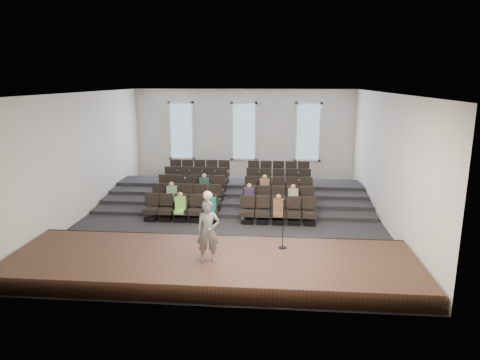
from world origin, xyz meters
name	(u,v)px	position (x,y,z in m)	size (l,w,h in m)	color
ground	(231,218)	(0.00, 0.00, 0.00)	(14.00, 14.00, 0.00)	black
ceiling	(230,92)	(0.00, 0.00, 5.01)	(12.00, 14.00, 0.02)	white
wall_back	(244,135)	(0.00, 7.02, 2.50)	(12.00, 0.04, 5.00)	white
wall_front	(198,210)	(0.00, -7.02, 2.50)	(12.00, 0.04, 5.00)	white
wall_left	(83,155)	(-6.02, 0.00, 2.50)	(0.04, 14.00, 5.00)	white
wall_right	(387,160)	(6.02, 0.00, 2.50)	(0.04, 14.00, 5.00)	white
stage	(212,265)	(0.00, -5.10, 0.25)	(11.80, 3.60, 0.50)	#412B1C
stage_lip	(220,242)	(0.00, -3.33, 0.25)	(11.80, 0.06, 0.52)	black
risers	(238,193)	(0.00, 3.17, 0.20)	(11.80, 4.80, 0.60)	black
seating_rows	(234,192)	(0.00, 1.54, 0.68)	(6.80, 4.70, 1.67)	black
windows	(244,131)	(0.00, 6.95, 2.70)	(8.44, 0.10, 3.24)	white
audience	(231,196)	(0.00, 0.32, 0.81)	(5.45, 2.64, 1.10)	#87DB57
speaker	(208,231)	(-0.04, -5.40, 1.38)	(0.64, 0.42, 1.76)	#5F5D5A
mic_stand	(283,234)	(2.05, -4.26, 0.95)	(0.25, 0.25, 1.51)	black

